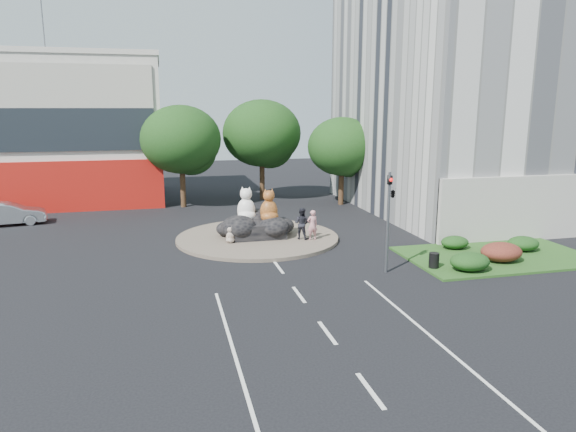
{
  "coord_description": "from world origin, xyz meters",
  "views": [
    {
      "loc": [
        -5.49,
        -20.48,
        7.98
      ],
      "look_at": [
        1.25,
        7.13,
        2.0
      ],
      "focal_mm": 32.0,
      "sensor_mm": 36.0,
      "label": 1
    }
  ],
  "objects_px": {
    "cat_tabby": "(269,205)",
    "kitten_white": "(280,230)",
    "litter_bin": "(434,260)",
    "parked_car": "(8,214)",
    "pedestrian_dark": "(302,223)",
    "kitten_calico": "(230,234)",
    "pedestrian_pink": "(312,225)",
    "cat_white": "(246,204)"
  },
  "relations": [
    {
      "from": "kitten_calico",
      "to": "litter_bin",
      "type": "distance_m",
      "value": 11.7
    },
    {
      "from": "parked_car",
      "to": "cat_tabby",
      "type": "bearing_deg",
      "value": -125.29
    },
    {
      "from": "cat_white",
      "to": "kitten_calico",
      "type": "xyz_separation_m",
      "value": [
        -1.24,
        -1.59,
        -1.49
      ]
    },
    {
      "from": "kitten_white",
      "to": "litter_bin",
      "type": "bearing_deg",
      "value": -89.15
    },
    {
      "from": "pedestrian_pink",
      "to": "parked_car",
      "type": "relative_size",
      "value": 0.38
    },
    {
      "from": "cat_tabby",
      "to": "kitten_white",
      "type": "xyz_separation_m",
      "value": [
        0.64,
        -0.25,
        -1.51
      ]
    },
    {
      "from": "pedestrian_dark",
      "to": "parked_car",
      "type": "distance_m",
      "value": 20.78
    },
    {
      "from": "kitten_white",
      "to": "pedestrian_pink",
      "type": "relative_size",
      "value": 0.47
    },
    {
      "from": "litter_bin",
      "to": "cat_tabby",
      "type": "bearing_deg",
      "value": 130.21
    },
    {
      "from": "kitten_white",
      "to": "parked_car",
      "type": "bearing_deg",
      "value": 116.8
    },
    {
      "from": "cat_white",
      "to": "pedestrian_pink",
      "type": "relative_size",
      "value": 1.19
    },
    {
      "from": "parked_car",
      "to": "litter_bin",
      "type": "relative_size",
      "value": 6.28
    },
    {
      "from": "cat_tabby",
      "to": "pedestrian_dark",
      "type": "height_order",
      "value": "cat_tabby"
    },
    {
      "from": "cat_white",
      "to": "parked_car",
      "type": "bearing_deg",
      "value": 171.77
    },
    {
      "from": "cat_white",
      "to": "kitten_white",
      "type": "relative_size",
      "value": 2.52
    },
    {
      "from": "pedestrian_dark",
      "to": "litter_bin",
      "type": "relative_size",
      "value": 2.51
    },
    {
      "from": "pedestrian_dark",
      "to": "parked_car",
      "type": "xyz_separation_m",
      "value": [
        -18.58,
        9.3,
        -0.37
      ]
    },
    {
      "from": "kitten_white",
      "to": "parked_car",
      "type": "relative_size",
      "value": 0.18
    },
    {
      "from": "pedestrian_pink",
      "to": "litter_bin",
      "type": "relative_size",
      "value": 2.38
    },
    {
      "from": "cat_white",
      "to": "kitten_calico",
      "type": "bearing_deg",
      "value": -110.08
    },
    {
      "from": "cat_tabby",
      "to": "pedestrian_pink",
      "type": "relative_size",
      "value": 1.15
    },
    {
      "from": "cat_white",
      "to": "litter_bin",
      "type": "relative_size",
      "value": 2.84
    },
    {
      "from": "cat_white",
      "to": "parked_car",
      "type": "height_order",
      "value": "cat_white"
    },
    {
      "from": "cat_tabby",
      "to": "litter_bin",
      "type": "relative_size",
      "value": 2.73
    },
    {
      "from": "kitten_white",
      "to": "pedestrian_dark",
      "type": "relative_size",
      "value": 0.45
    },
    {
      "from": "kitten_calico",
      "to": "pedestrian_pink",
      "type": "height_order",
      "value": "pedestrian_pink"
    },
    {
      "from": "kitten_white",
      "to": "cat_white",
      "type": "bearing_deg",
      "value": 119.49
    },
    {
      "from": "cat_tabby",
      "to": "pedestrian_dark",
      "type": "distance_m",
      "value": 2.33
    },
    {
      "from": "kitten_white",
      "to": "parked_car",
      "type": "distance_m",
      "value": 19.37
    },
    {
      "from": "cat_white",
      "to": "pedestrian_dark",
      "type": "bearing_deg",
      "value": -11.44
    },
    {
      "from": "cat_tabby",
      "to": "litter_bin",
      "type": "height_order",
      "value": "cat_tabby"
    },
    {
      "from": "cat_white",
      "to": "kitten_white",
      "type": "bearing_deg",
      "value": -5.2
    },
    {
      "from": "litter_bin",
      "to": "kitten_white",
      "type": "bearing_deg",
      "value": 128.33
    },
    {
      "from": "cat_white",
      "to": "parked_car",
      "type": "distance_m",
      "value": 17.3
    },
    {
      "from": "kitten_calico",
      "to": "kitten_white",
      "type": "xyz_separation_m",
      "value": [
        3.19,
        0.76,
        -0.07
      ]
    },
    {
      "from": "cat_tabby",
      "to": "pedestrian_dark",
      "type": "bearing_deg",
      "value": -29.3
    },
    {
      "from": "kitten_white",
      "to": "litter_bin",
      "type": "xyz_separation_m",
      "value": [
        6.16,
        -7.79,
        -0.13
      ]
    },
    {
      "from": "cat_white",
      "to": "kitten_white",
      "type": "distance_m",
      "value": 2.63
    },
    {
      "from": "cat_white",
      "to": "pedestrian_pink",
      "type": "bearing_deg",
      "value": -11.48
    },
    {
      "from": "cat_tabby",
      "to": "pedestrian_pink",
      "type": "distance_m",
      "value": 2.97
    },
    {
      "from": "pedestrian_pink",
      "to": "litter_bin",
      "type": "distance_m",
      "value": 7.94
    },
    {
      "from": "kitten_white",
      "to": "pedestrian_pink",
      "type": "height_order",
      "value": "pedestrian_pink"
    }
  ]
}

